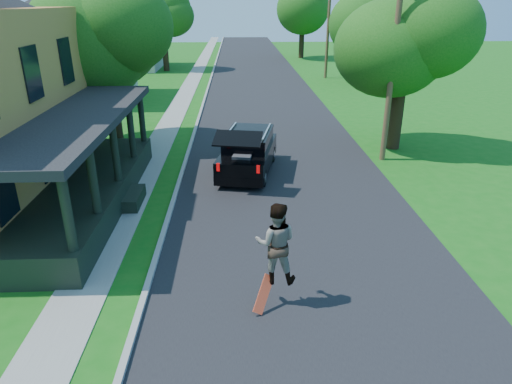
{
  "coord_description": "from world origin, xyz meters",
  "views": [
    {
      "loc": [
        -1.81,
        -8.34,
        6.47
      ],
      "look_at": [
        -1.33,
        3.0,
        1.66
      ],
      "focal_mm": 32.0,
      "sensor_mm": 36.0,
      "label": 1
    }
  ],
  "objects_px": {
    "skateboarder": "(276,243)",
    "tree_right_near": "(405,38)",
    "black_suv": "(248,152)",
    "utility_pole_near": "(394,49)"
  },
  "relations": [
    {
      "from": "skateboarder",
      "to": "tree_right_near",
      "type": "distance_m",
      "value": 13.7
    },
    {
      "from": "tree_right_near",
      "to": "black_suv",
      "type": "bearing_deg",
      "value": -156.21
    },
    {
      "from": "black_suv",
      "to": "tree_right_near",
      "type": "relative_size",
      "value": 0.66
    },
    {
      "from": "skateboarder",
      "to": "utility_pole_near",
      "type": "bearing_deg",
      "value": -112.81
    },
    {
      "from": "tree_right_near",
      "to": "utility_pole_near",
      "type": "distance_m",
      "value": 1.98
    },
    {
      "from": "black_suv",
      "to": "utility_pole_near",
      "type": "distance_m",
      "value": 7.14
    },
    {
      "from": "black_suv",
      "to": "utility_pole_near",
      "type": "height_order",
      "value": "utility_pole_near"
    },
    {
      "from": "black_suv",
      "to": "skateboarder",
      "type": "bearing_deg",
      "value": -76.36
    },
    {
      "from": "black_suv",
      "to": "skateboarder",
      "type": "xyz_separation_m",
      "value": [
        0.4,
        -8.55,
        0.67
      ]
    },
    {
      "from": "skateboarder",
      "to": "utility_pole_near",
      "type": "relative_size",
      "value": 0.21
    }
  ]
}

